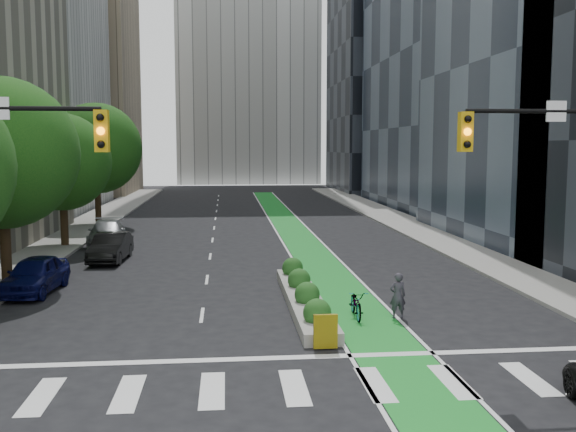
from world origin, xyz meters
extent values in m
plane|color=black|center=(0.00, 0.00, 0.00)|extent=(160.00, 160.00, 0.00)
cube|color=gray|center=(-11.80, 25.00, 0.07)|extent=(3.60, 90.00, 0.15)
cube|color=gray|center=(11.80, 25.00, 0.07)|extent=(3.60, 90.00, 0.15)
cube|color=#188627|center=(3.00, 30.00, 0.01)|extent=(2.20, 70.00, 0.01)
cube|color=tan|center=(-20.00, 66.00, 13.00)|extent=(14.00, 16.00, 26.00)
cube|color=black|center=(20.00, 68.00, 14.00)|extent=(14.00, 18.00, 28.00)
cylinder|color=black|center=(-11.00, 12.00, 2.52)|extent=(0.44, 0.44, 5.04)
sphere|color=#0D4010|center=(-11.00, 12.00, 5.58)|extent=(6.40, 6.40, 6.40)
cylinder|color=black|center=(-11.00, 22.00, 2.24)|extent=(0.44, 0.44, 4.48)
sphere|color=#0D4010|center=(-11.00, 22.00, 4.96)|extent=(5.60, 5.60, 5.60)
cylinder|color=black|center=(-11.00, 32.00, 2.58)|extent=(0.44, 0.44, 5.15)
sphere|color=#0D4010|center=(-11.00, 32.00, 5.70)|extent=(6.60, 6.60, 6.60)
cube|color=gold|center=(-4.70, 0.50, 6.25)|extent=(0.34, 0.28, 1.05)
sphere|color=orange|center=(-4.70, 0.34, 6.25)|extent=(0.20, 0.20, 0.20)
cylinder|color=black|center=(7.45, 0.50, 6.80)|extent=(5.50, 0.12, 0.12)
cube|color=gold|center=(4.70, 0.50, 6.25)|extent=(0.34, 0.28, 1.05)
sphere|color=orange|center=(4.70, 0.34, 6.25)|extent=(0.20, 0.20, 0.20)
cube|color=white|center=(7.17, 0.47, 6.80)|extent=(0.55, 0.04, 0.55)
cube|color=gray|center=(1.20, 7.00, 0.20)|extent=(1.20, 10.00, 0.40)
cube|color=yellow|center=(1.20, 1.80, 0.55)|extent=(0.70, 0.12, 1.00)
sphere|color=#194C19|center=(1.20, 3.50, 0.65)|extent=(0.90, 0.90, 0.90)
sphere|color=#194C19|center=(1.20, 6.00, 0.65)|extent=(0.90, 0.90, 0.90)
sphere|color=#194C19|center=(1.20, 8.50, 0.65)|extent=(0.90, 0.90, 0.90)
sphere|color=#194C19|center=(1.20, 11.00, 0.65)|extent=(0.90, 0.90, 0.90)
imported|color=gray|center=(2.80, 5.19, 0.49)|extent=(0.72, 1.89, 0.98)
imported|color=#37333E|center=(4.18, 4.95, 0.79)|extent=(0.60, 0.42, 1.59)
imported|color=#0C0F48|center=(-9.29, 10.11, 0.74)|extent=(2.10, 4.48, 1.48)
imported|color=black|center=(-7.53, 17.07, 0.72)|extent=(1.73, 4.44, 1.44)
imported|color=slate|center=(-8.72, 22.67, 0.73)|extent=(2.57, 5.21, 1.46)
camera|label=1|loc=(-1.62, -16.04, 5.88)|focal=40.00mm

